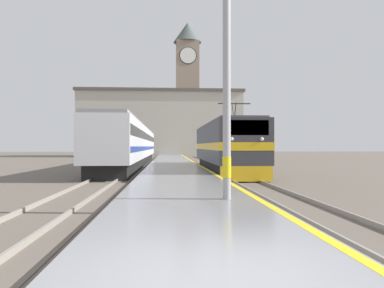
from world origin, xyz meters
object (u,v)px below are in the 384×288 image
locomotive_train (225,147)px  passenger_train (133,145)px  clock_tower (187,85)px  catenary_mast (231,61)px

locomotive_train → passenger_train: 13.73m
locomotive_train → passenger_train: (-7.58, 11.44, 0.25)m
locomotive_train → clock_tower: bearing=89.9°
catenary_mast → locomotive_train: bearing=81.7°
catenary_mast → clock_tower: bearing=87.9°
locomotive_train → passenger_train: bearing=123.5°
catenary_mast → clock_tower: clock_tower is taller
passenger_train → locomotive_train: bearing=-56.5°
passenger_train → catenary_mast: (5.23, -27.60, 2.23)m
locomotive_train → catenary_mast: bearing=-98.3°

